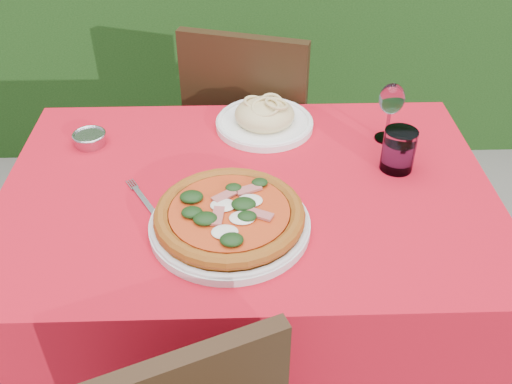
{
  "coord_description": "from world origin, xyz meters",
  "views": [
    {
      "loc": [
        -0.01,
        -1.17,
        1.63
      ],
      "look_at": [
        0.02,
        -0.05,
        0.77
      ],
      "focal_mm": 40.0,
      "sensor_mm": 36.0,
      "label": 1
    }
  ],
  "objects_px": {
    "pizza_plate": "(230,218)",
    "pasta_plate": "(265,118)",
    "chair_far": "(252,130)",
    "steel_ramekin": "(90,139)",
    "water_glass": "(398,152)",
    "wine_glass": "(391,101)",
    "fork": "(145,201)"
  },
  "relations": [
    {
      "from": "pizza_plate",
      "to": "pasta_plate",
      "type": "distance_m",
      "value": 0.47
    },
    {
      "from": "chair_far",
      "to": "steel_ramekin",
      "type": "distance_m",
      "value": 0.66
    },
    {
      "from": "pizza_plate",
      "to": "chair_far",
      "type": "bearing_deg",
      "value": 84.93
    },
    {
      "from": "chair_far",
      "to": "steel_ramekin",
      "type": "bearing_deg",
      "value": 58.07
    },
    {
      "from": "pizza_plate",
      "to": "pasta_plate",
      "type": "relative_size",
      "value": 1.42
    },
    {
      "from": "water_glass",
      "to": "steel_ramekin",
      "type": "bearing_deg",
      "value": 170.35
    },
    {
      "from": "pizza_plate",
      "to": "water_glass",
      "type": "relative_size",
      "value": 3.57
    },
    {
      "from": "wine_glass",
      "to": "water_glass",
      "type": "bearing_deg",
      "value": -91.52
    },
    {
      "from": "pizza_plate",
      "to": "pasta_plate",
      "type": "xyz_separation_m",
      "value": [
        0.1,
        0.46,
        -0.0
      ]
    },
    {
      "from": "fork",
      "to": "water_glass",
      "type": "bearing_deg",
      "value": -19.04
    },
    {
      "from": "pasta_plate",
      "to": "wine_glass",
      "type": "bearing_deg",
      "value": -12.75
    },
    {
      "from": "chair_far",
      "to": "pizza_plate",
      "type": "height_order",
      "value": "chair_far"
    },
    {
      "from": "chair_far",
      "to": "steel_ramekin",
      "type": "relative_size",
      "value": 10.86
    },
    {
      "from": "pizza_plate",
      "to": "steel_ramekin",
      "type": "relative_size",
      "value": 4.72
    },
    {
      "from": "water_glass",
      "to": "fork",
      "type": "distance_m",
      "value": 0.67
    },
    {
      "from": "pasta_plate",
      "to": "steel_ramekin",
      "type": "height_order",
      "value": "pasta_plate"
    },
    {
      "from": "steel_ramekin",
      "to": "chair_far",
      "type": "bearing_deg",
      "value": 40.88
    },
    {
      "from": "pizza_plate",
      "to": "wine_glass",
      "type": "height_order",
      "value": "wine_glass"
    },
    {
      "from": "wine_glass",
      "to": "pizza_plate",
      "type": "bearing_deg",
      "value": -139.64
    },
    {
      "from": "water_glass",
      "to": "wine_glass",
      "type": "bearing_deg",
      "value": 88.48
    },
    {
      "from": "wine_glass",
      "to": "chair_far",
      "type": "bearing_deg",
      "value": 133.16
    },
    {
      "from": "pasta_plate",
      "to": "wine_glass",
      "type": "height_order",
      "value": "wine_glass"
    },
    {
      "from": "pasta_plate",
      "to": "wine_glass",
      "type": "xyz_separation_m",
      "value": [
        0.35,
        -0.08,
        0.09
      ]
    },
    {
      "from": "chair_far",
      "to": "fork",
      "type": "bearing_deg",
      "value": 84.64
    },
    {
      "from": "pizza_plate",
      "to": "water_glass",
      "type": "distance_m",
      "value": 0.5
    },
    {
      "from": "pasta_plate",
      "to": "fork",
      "type": "relative_size",
      "value": 1.57
    },
    {
      "from": "fork",
      "to": "chair_far",
      "type": "bearing_deg",
      "value": 37.35
    },
    {
      "from": "pasta_plate",
      "to": "steel_ramekin",
      "type": "relative_size",
      "value": 3.33
    },
    {
      "from": "pizza_plate",
      "to": "steel_ramekin",
      "type": "bearing_deg",
      "value": 136.63
    },
    {
      "from": "pizza_plate",
      "to": "pasta_plate",
      "type": "bearing_deg",
      "value": 77.7
    },
    {
      "from": "water_glass",
      "to": "wine_glass",
      "type": "height_order",
      "value": "wine_glass"
    },
    {
      "from": "chair_far",
      "to": "pizza_plate",
      "type": "relative_size",
      "value": 2.3
    }
  ]
}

